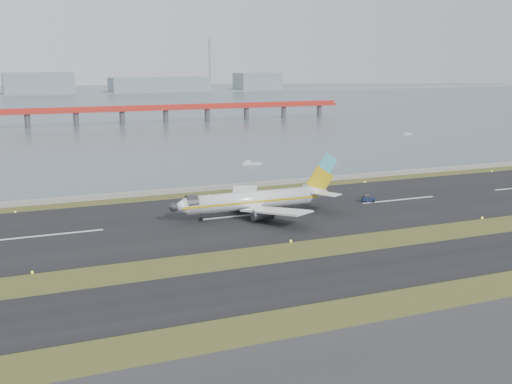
{
  "coord_description": "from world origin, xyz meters",
  "views": [
    {
      "loc": [
        -50.86,
        -93.87,
        32.34
      ],
      "look_at": [
        -0.68,
        22.0,
        6.78
      ],
      "focal_mm": 45.0,
      "sensor_mm": 36.0,
      "label": 1
    }
  ],
  "objects": [
    {
      "name": "runway_strip",
      "position": [
        0.0,
        30.0,
        0.05
      ],
      "size": [
        1000.0,
        45.0,
        0.1
      ],
      "primitive_type": "cube",
      "color": "black",
      "rests_on": "ground"
    },
    {
      "name": "workboat_far",
      "position": [
        127.28,
        145.38,
        0.46
      ],
      "size": [
        6.25,
        4.11,
        1.46
      ],
      "rotation": [
        0.0,
        0.0,
        0.41
      ],
      "color": "silver",
      "rests_on": "ground"
    },
    {
      "name": "seawall",
      "position": [
        0.0,
        60.0,
        0.5
      ],
      "size": [
        1000.0,
        2.5,
        1.0
      ],
      "primitive_type": "cube",
      "color": "gray",
      "rests_on": "ground"
    },
    {
      "name": "far_shoreline",
      "position": [
        13.62,
        620.0,
        6.07
      ],
      "size": [
        1400.0,
        80.0,
        60.5
      ],
      "color": "gray",
      "rests_on": "ground"
    },
    {
      "name": "taxiway_strip",
      "position": [
        0.0,
        -12.0,
        0.05
      ],
      "size": [
        1000.0,
        18.0,
        0.1
      ],
      "primitive_type": "cube",
      "color": "black",
      "rests_on": "ground"
    },
    {
      "name": "bay_water",
      "position": [
        0.0,
        460.0,
        0.0
      ],
      "size": [
        1400.0,
        800.0,
        1.3
      ],
      "primitive_type": "cube",
      "color": "#445662",
      "rests_on": "ground"
    },
    {
      "name": "ground",
      "position": [
        0.0,
        0.0,
        0.0
      ],
      "size": [
        1000.0,
        1000.0,
        0.0
      ],
      "primitive_type": "plane",
      "color": "#3D4B1B",
      "rests_on": "ground"
    },
    {
      "name": "workboat_near",
      "position": [
        28.43,
        93.53,
        0.5
      ],
      "size": [
        6.68,
        2.89,
        1.57
      ],
      "rotation": [
        0.0,
        0.0,
        -0.14
      ],
      "color": "silver",
      "rests_on": "ground"
    },
    {
      "name": "airliner",
      "position": [
        2.48,
        29.18,
        3.46
      ],
      "size": [
        38.52,
        32.89,
        12.8
      ],
      "color": "white",
      "rests_on": "ground"
    },
    {
      "name": "red_pier",
      "position": [
        20.0,
        250.0,
        7.28
      ],
      "size": [
        260.0,
        5.0,
        10.2
      ],
      "color": "red",
      "rests_on": "ground"
    },
    {
      "name": "pushback_tug",
      "position": [
        31.89,
        30.86,
        0.88
      ],
      "size": [
        3.2,
        2.4,
        1.82
      ],
      "rotation": [
        0.0,
        0.0,
        -0.31
      ],
      "color": "#141E38",
      "rests_on": "ground"
    }
  ]
}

